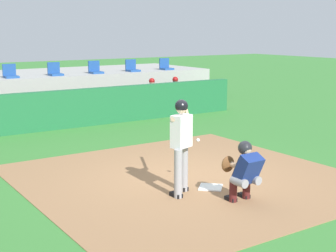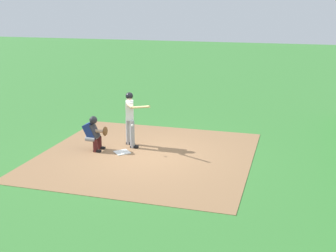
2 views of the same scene
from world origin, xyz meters
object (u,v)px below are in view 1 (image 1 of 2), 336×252
batter_at_plate (181,141)px  dugout_player_2 (177,93)px  stadium_seat_5 (95,70)px  stadium_seat_7 (166,66)px  stadium_seat_3 (10,74)px  catcher_crouched (244,169)px  stadium_seat_4 (55,72)px  home_plate (211,187)px  dugout_player_1 (154,95)px  stadium_seat_6 (132,68)px

batter_at_plate → dugout_player_2: (5.54, 8.11, -0.36)m
stadium_seat_5 → stadium_seat_7: (3.25, 0.00, 0.00)m
stadium_seat_3 → stadium_seat_5: size_ratio=1.00×
catcher_crouched → stadium_seat_4: stadium_seat_4 is taller
home_plate → stadium_seat_4: 10.32m
dugout_player_2 → catcher_crouched: bearing=-118.2°
home_plate → dugout_player_2: size_ratio=0.34×
dugout_player_1 → stadium_seat_4: (-3.00, 2.03, 0.86)m
dugout_player_2 → stadium_seat_7: 2.36m
stadium_seat_3 → catcher_crouched: bearing=-85.9°
catcher_crouched → stadium_seat_5: size_ratio=3.40×
dugout_player_2 → stadium_seat_6: size_ratio=2.71×
home_plate → stadium_seat_3: size_ratio=0.92×
dugout_player_2 → stadium_seat_6: bearing=111.3°
batter_at_plate → dugout_player_2: batter_at_plate is taller
stadium_seat_5 → stadium_seat_7: bearing=0.0°
stadium_seat_4 → stadium_seat_5: (1.62, 0.00, 0.00)m
stadium_seat_7 → stadium_seat_4: bearing=180.0°
home_plate → catcher_crouched: catcher_crouched is taller
batter_at_plate → stadium_seat_7: bearing=57.9°
batter_at_plate → dugout_player_1: 9.27m
stadium_seat_6 → stadium_seat_7: 1.62m
dugout_player_1 → stadium_seat_7: 2.90m
catcher_crouched → dugout_player_1: (3.82, 9.07, 0.06)m
catcher_crouched → stadium_seat_5: stadium_seat_5 is taller
stadium_seat_6 → home_plate: bearing=-111.8°
dugout_player_1 → dugout_player_2: size_ratio=1.00×
batter_at_plate → stadium_seat_4: stadium_seat_4 is taller
dugout_player_2 → stadium_seat_5: size_ratio=2.71×
catcher_crouched → stadium_seat_3: (-0.80, 11.11, 0.93)m
stadium_seat_3 → stadium_seat_4: same height
dugout_player_1 → stadium_seat_5: stadium_seat_5 is taller
home_plate → dugout_player_2: 9.51m
home_plate → catcher_crouched: size_ratio=0.27×
home_plate → stadium_seat_6: bearing=68.2°
stadium_seat_4 → stadium_seat_7: size_ratio=1.00×
batter_at_plate → stadium_seat_4: bearing=81.6°
stadium_seat_5 → stadium_seat_7: size_ratio=1.00×
dugout_player_2 → stadium_seat_6: 2.35m
dugout_player_1 → stadium_seat_3: 5.12m
dugout_player_2 → stadium_seat_7: (0.83, 2.03, 0.86)m
batter_at_plate → stadium_seat_6: 11.21m
stadium_seat_7 → batter_at_plate: bearing=-122.1°
home_plate → stadium_seat_3: stadium_seat_3 is taller
stadium_seat_4 → stadium_seat_7: 4.88m
catcher_crouched → stadium_seat_7: size_ratio=3.40×
batter_at_plate → catcher_crouched: (0.67, -0.97, -0.43)m
stadium_seat_4 → stadium_seat_5: 1.62m
dugout_player_1 → stadium_seat_6: bearing=82.9°
home_plate → stadium_seat_6: size_ratio=0.92×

